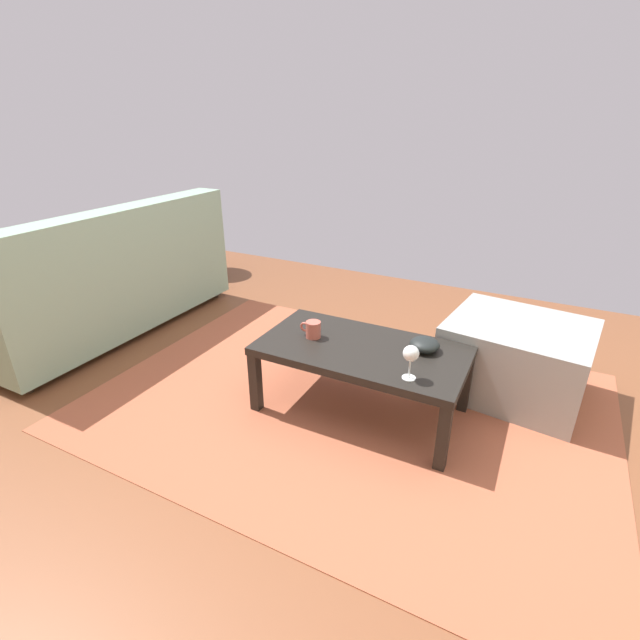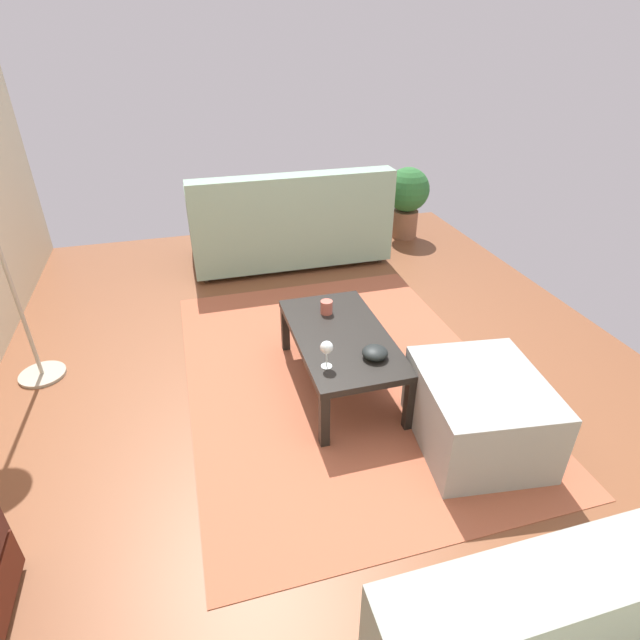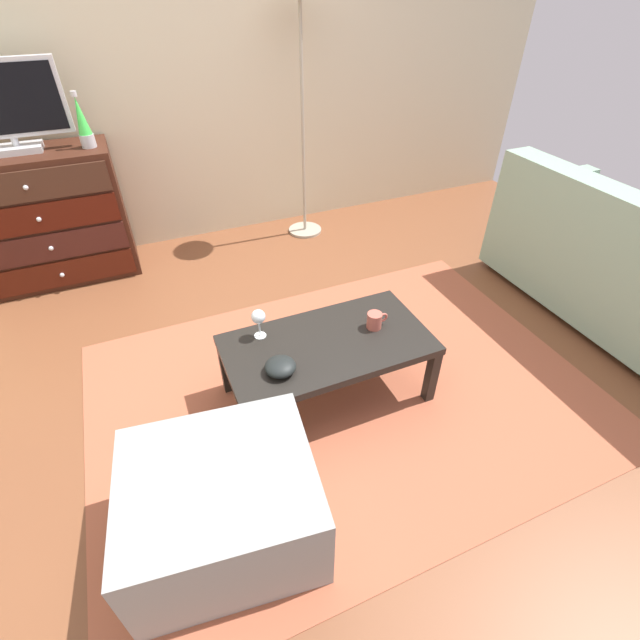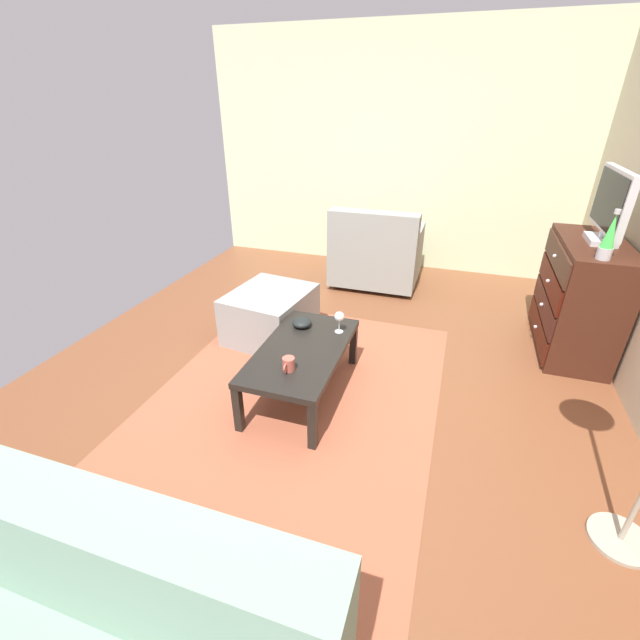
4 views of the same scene
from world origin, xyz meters
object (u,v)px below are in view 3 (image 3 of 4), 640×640
(wine_glass, at_px, (258,317))
(couch_large, at_px, (633,272))
(lava_lamp, at_px, (83,123))
(mug, at_px, (375,320))
(tv, at_px, (0,105))
(bowl_decorative, at_px, (280,367))
(ottoman, at_px, (223,506))
(standing_lamp, at_px, (300,8))
(dresser, at_px, (47,219))
(coffee_table, at_px, (328,349))

(wine_glass, distance_m, couch_large, 2.29)
(lava_lamp, distance_m, mug, 2.23)
(mug, distance_m, couch_large, 1.72)
(tv, distance_m, couch_large, 3.93)
(tv, bearing_deg, couch_large, -31.41)
(wine_glass, height_order, couch_large, couch_large)
(wine_glass, bearing_deg, couch_large, -7.42)
(bowl_decorative, relative_size, couch_large, 0.08)
(ottoman, relative_size, standing_lamp, 0.38)
(tv, height_order, lava_lamp, tv)
(tv, xyz_separation_m, mug, (1.56, -1.87, -0.76))
(mug, height_order, couch_large, couch_large)
(dresser, bearing_deg, lava_lamp, -6.13)
(dresser, bearing_deg, tv, 104.87)
(tv, bearing_deg, lava_lamp, -9.29)
(coffee_table, bearing_deg, dresser, 124.79)
(dresser, relative_size, coffee_table, 1.00)
(ottoman, xyz_separation_m, standing_lamp, (1.27, 2.35, 1.39))
(dresser, bearing_deg, coffee_table, -55.21)
(dresser, bearing_deg, wine_glass, -59.26)
(dresser, bearing_deg, bowl_decorative, -62.74)
(wine_glass, height_order, mug, wine_glass)
(couch_large, bearing_deg, coffee_table, 176.49)
(coffee_table, height_order, bowl_decorative, bowl_decorative)
(wine_glass, distance_m, mug, 0.58)
(lava_lamp, xyz_separation_m, standing_lamp, (1.48, -0.01, 0.56))
(wine_glass, xyz_separation_m, couch_large, (2.27, -0.30, -0.14))
(dresser, relative_size, couch_large, 0.57)
(dresser, xyz_separation_m, mug, (1.55, -1.84, -0.04))
(bowl_decorative, bearing_deg, couch_large, -0.46)
(coffee_table, distance_m, ottoman, 0.87)
(tv, height_order, ottoman, tv)
(lava_lamp, distance_m, coffee_table, 2.14)
(bowl_decorative, bearing_deg, ottoman, -132.10)
(dresser, distance_m, mug, 2.41)
(mug, relative_size, standing_lamp, 0.06)
(wine_glass, xyz_separation_m, mug, (0.56, -0.16, -0.07))
(dresser, height_order, lava_lamp, lava_lamp)
(dresser, bearing_deg, ottoman, -75.57)
(coffee_table, relative_size, mug, 8.89)
(tv, bearing_deg, standing_lamp, -2.19)
(bowl_decorative, bearing_deg, wine_glass, 91.98)
(couch_large, bearing_deg, bowl_decorative, 179.54)
(lava_lamp, xyz_separation_m, coffee_table, (0.88, -1.81, -0.72))
(coffee_table, xyz_separation_m, bowl_decorative, (-0.28, -0.10, 0.08))
(ottoman, bearing_deg, coffee_table, 38.66)
(coffee_table, relative_size, ottoman, 1.45)
(coffee_table, distance_m, mug, 0.28)
(coffee_table, bearing_deg, ottoman, -141.34)
(dresser, height_order, bowl_decorative, dresser)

